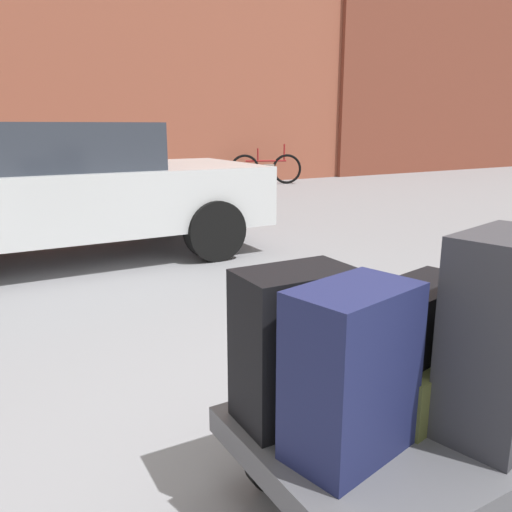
% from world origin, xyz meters
% --- Properties ---
extents(ground_plane, '(60.00, 60.00, 0.00)m').
position_xyz_m(ground_plane, '(0.00, 0.00, 0.00)').
color(ground_plane, gray).
extents(building_facade_side, '(12.00, 1.00, 8.32)m').
position_xyz_m(building_facade_side, '(14.00, 10.70, 4.16)').
color(building_facade_side, brown).
rests_on(building_facade_side, ground_plane).
extents(luggage_cart, '(1.31, 0.88, 0.34)m').
position_xyz_m(luggage_cart, '(0.00, 0.00, 0.27)').
color(luggage_cart, '#4C4C51').
rests_on(luggage_cart, ground_plane).
extents(suitcase_olive_stacked_top, '(0.66, 0.49, 0.21)m').
position_xyz_m(suitcase_olive_stacked_top, '(0.10, 0.11, 0.44)').
color(suitcase_olive_stacked_top, '#4C5128').
rests_on(suitcase_olive_stacked_top, luggage_cart).
extents(suitcase_charcoal_rear_left, '(0.49, 0.37, 0.71)m').
position_xyz_m(suitcase_charcoal_rear_left, '(0.15, -0.20, 0.70)').
color(suitcase_charcoal_rear_left, '#2D2D33').
rests_on(suitcase_charcoal_rear_left, luggage_cart).
extents(suitcase_navy_front_right, '(0.47, 0.34, 0.57)m').
position_xyz_m(suitcase_navy_front_right, '(-0.37, -0.04, 0.62)').
color(suitcase_navy_front_right, '#191E47').
rests_on(suitcase_navy_front_right, luggage_cart).
extents(suitcase_black_center, '(0.42, 0.27, 0.56)m').
position_xyz_m(suitcase_black_center, '(-0.41, 0.23, 0.62)').
color(suitcase_black_center, black).
rests_on(suitcase_black_center, luggage_cart).
extents(duffel_bag_black_topmost_pile, '(0.51, 0.34, 0.26)m').
position_xyz_m(duffel_bag_black_topmost_pile, '(0.10, 0.11, 0.68)').
color(duffel_bag_black_topmost_pile, black).
rests_on(duffel_bag_black_topmost_pile, suitcase_olive_stacked_top).
extents(parked_car, '(4.33, 1.98, 1.42)m').
position_xyz_m(parked_car, '(-0.53, 4.53, 0.76)').
color(parked_car, silver).
rests_on(parked_car, ground_plane).
extents(bicycle_leaning, '(1.65, 0.73, 0.96)m').
position_xyz_m(bicycle_leaning, '(5.30, 9.72, 0.37)').
color(bicycle_leaning, black).
rests_on(bicycle_leaning, ground_plane).
extents(bollard_kerb_near, '(0.22, 0.22, 0.66)m').
position_xyz_m(bollard_kerb_near, '(2.78, 7.49, 0.33)').
color(bollard_kerb_near, '#72665B').
rests_on(bollard_kerb_near, ground_plane).
extents(bollard_kerb_mid, '(0.22, 0.22, 0.66)m').
position_xyz_m(bollard_kerb_mid, '(3.99, 7.49, 0.33)').
color(bollard_kerb_mid, '#72665B').
rests_on(bollard_kerb_mid, ground_plane).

